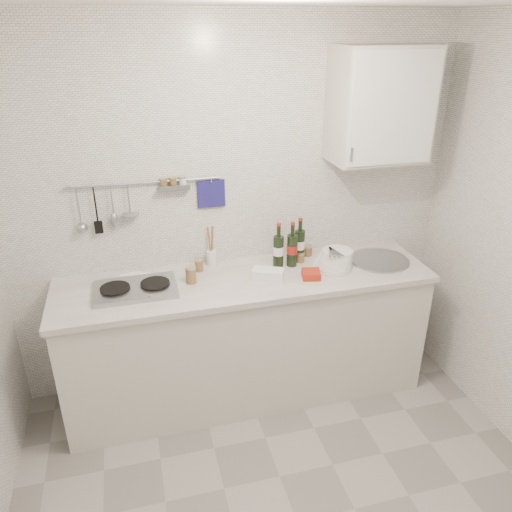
{
  "coord_description": "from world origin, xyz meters",
  "views": [
    {
      "loc": [
        -0.67,
        -1.68,
        2.42
      ],
      "look_at": [
        0.01,
        0.9,
        1.16
      ],
      "focal_mm": 35.0,
      "sensor_mm": 36.0,
      "label": 1
    }
  ],
  "objects_px": {
    "wall_cabinet": "(381,105)",
    "wine_bottles": "(290,243)",
    "plate_stack_sink": "(335,260)",
    "plate_stack_hob": "(134,284)",
    "utensil_crock": "(212,256)"
  },
  "relations": [
    {
      "from": "plate_stack_hob",
      "to": "utensil_crock",
      "type": "relative_size",
      "value": 1.07
    },
    {
      "from": "wall_cabinet",
      "to": "wine_bottles",
      "type": "bearing_deg",
      "value": -179.71
    },
    {
      "from": "plate_stack_sink",
      "to": "utensil_crock",
      "type": "xyz_separation_m",
      "value": [
        -0.79,
        0.25,
        0.01
      ]
    },
    {
      "from": "wine_bottles",
      "to": "utensil_crock",
      "type": "bearing_deg",
      "value": 166.58
    },
    {
      "from": "wall_cabinet",
      "to": "plate_stack_sink",
      "type": "distance_m",
      "value": 1.03
    },
    {
      "from": "wall_cabinet",
      "to": "wine_bottles",
      "type": "relative_size",
      "value": 2.26
    },
    {
      "from": "wall_cabinet",
      "to": "wine_bottles",
      "type": "distance_m",
      "value": 1.04
    },
    {
      "from": "wall_cabinet",
      "to": "utensil_crock",
      "type": "bearing_deg",
      "value": 173.66
    },
    {
      "from": "plate_stack_hob",
      "to": "plate_stack_sink",
      "type": "relative_size",
      "value": 1.12
    },
    {
      "from": "wine_bottles",
      "to": "utensil_crock",
      "type": "xyz_separation_m",
      "value": [
        -0.52,
        0.12,
        -0.09
      ]
    },
    {
      "from": "wall_cabinet",
      "to": "wine_bottles",
      "type": "xyz_separation_m",
      "value": [
        -0.57,
        -0.0,
        -0.87
      ]
    },
    {
      "from": "wall_cabinet",
      "to": "plate_stack_sink",
      "type": "height_order",
      "value": "wall_cabinet"
    },
    {
      "from": "plate_stack_sink",
      "to": "wine_bottles",
      "type": "distance_m",
      "value": 0.32
    },
    {
      "from": "plate_stack_sink",
      "to": "wine_bottles",
      "type": "height_order",
      "value": "wine_bottles"
    },
    {
      "from": "wall_cabinet",
      "to": "plate_stack_hob",
      "type": "height_order",
      "value": "wall_cabinet"
    }
  ]
}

